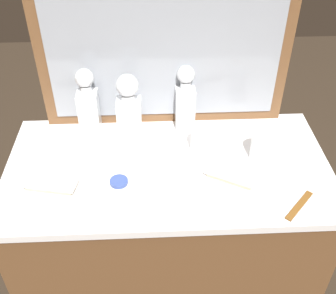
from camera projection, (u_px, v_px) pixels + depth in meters
name	position (u px, v px, depth m)	size (l,w,h in m)	color
dresser	(168.00, 247.00, 1.70)	(1.11, 0.57, 0.90)	brown
dresser_mirror	(164.00, 22.00, 1.38)	(0.90, 0.03, 0.80)	brown
crystal_decanter_right	(129.00, 115.00, 1.46)	(0.09, 0.09, 0.27)	white
crystal_decanter_center	(185.00, 103.00, 1.53)	(0.07, 0.07, 0.25)	white
crystal_decanter_far_left	(89.00, 110.00, 1.48)	(0.07, 0.07, 0.27)	white
crystal_tumbler_front	(202.00, 140.00, 1.45)	(0.08, 0.08, 0.10)	white
crystal_tumbler_center	(262.00, 147.00, 1.42)	(0.08, 0.08, 0.10)	white
silver_brush_front	(230.00, 176.00, 1.36)	(0.17, 0.13, 0.02)	#B7A88C
silver_brush_right	(51.00, 184.00, 1.33)	(0.18, 0.10, 0.02)	#B7A88C
porcelain_dish	(119.00, 182.00, 1.35)	(0.06, 0.06, 0.01)	#33478C
tortoiseshell_comb	(299.00, 206.00, 1.27)	(0.12, 0.12, 0.01)	brown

